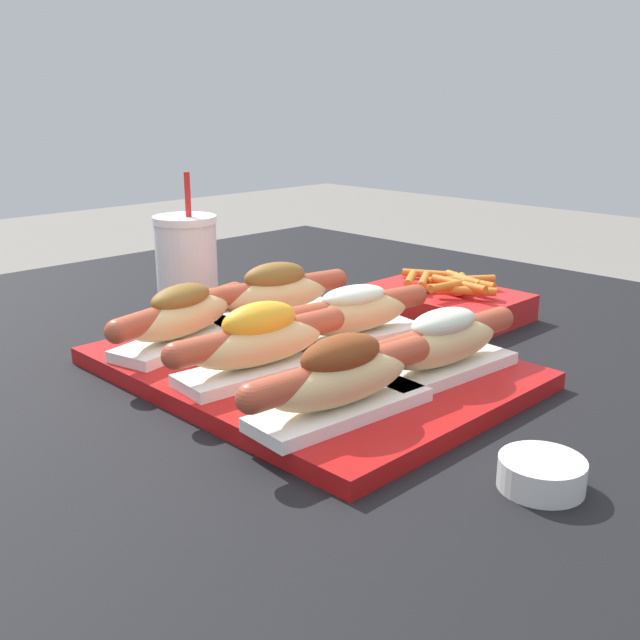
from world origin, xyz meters
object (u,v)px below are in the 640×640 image
at_px(hot_dog_3, 275,294).
at_px(drink_cup, 187,263).
at_px(hot_dog_1, 260,342).
at_px(fries_basket, 444,301).
at_px(serving_tray, 307,367).
at_px(sauce_bowl, 542,472).
at_px(hot_dog_4, 353,314).
at_px(hot_dog_2, 341,379).
at_px(hot_dog_5, 443,343).
at_px(hot_dog_0, 182,317).

distance_m(hot_dog_3, drink_cup, 0.18).
bearing_deg(hot_dog_1, fries_basket, 95.50).
bearing_deg(hot_dog_3, fries_basket, 65.71).
distance_m(hot_dog_1, drink_cup, 0.33).
xyz_separation_m(serving_tray, sauce_bowl, (0.30, -0.04, 0.00)).
distance_m(hot_dog_1, sauce_bowl, 0.30).
xyz_separation_m(hot_dog_3, drink_cup, (-0.18, -0.01, 0.01)).
distance_m(hot_dog_4, drink_cup, 0.30).
bearing_deg(fries_basket, hot_dog_1, -84.50).
bearing_deg(hot_dog_4, drink_cup, -177.01).
height_order(hot_dog_2, hot_dog_3, same).
distance_m(hot_dog_5, fries_basket, 0.28).
xyz_separation_m(hot_dog_3, sauce_bowl, (0.43, -0.11, -0.04)).
bearing_deg(sauce_bowl, hot_dog_0, -176.65).
relative_size(hot_dog_1, hot_dog_2, 1.00).
relative_size(hot_dog_0, hot_dog_1, 0.98).
xyz_separation_m(hot_dog_0, fries_basket, (0.10, 0.36, -0.03)).
distance_m(serving_tray, hot_dog_4, 0.09).
relative_size(hot_dog_1, sauce_bowl, 3.23).
xyz_separation_m(hot_dog_4, sauce_bowl, (0.31, -0.12, -0.04)).
distance_m(hot_dog_0, hot_dog_5, 0.29).
distance_m(hot_dog_0, hot_dog_4, 0.19).
relative_size(hot_dog_5, drink_cup, 1.12).
bearing_deg(hot_dog_4, hot_dog_2, -50.23).
bearing_deg(sauce_bowl, hot_dog_4, 158.64).
xyz_separation_m(hot_dog_5, drink_cup, (-0.44, -0.00, 0.02)).
relative_size(hot_dog_2, drink_cup, 1.12).
height_order(hot_dog_0, drink_cup, drink_cup).
xyz_separation_m(hot_dog_0, hot_dog_3, (0.00, 0.14, 0.00)).
height_order(hot_dog_1, hot_dog_5, hot_dog_1).
relative_size(serving_tray, hot_dog_0, 2.03).
bearing_deg(hot_dog_3, hot_dog_4, 3.03).
bearing_deg(hot_dog_2, serving_tray, 147.73).
height_order(serving_tray, sauce_bowl, sauce_bowl).
height_order(hot_dog_0, fries_basket, hot_dog_0).
bearing_deg(hot_dog_3, hot_dog_5, -1.81).
distance_m(hot_dog_4, fries_basket, 0.22).
bearing_deg(fries_basket, hot_dog_5, -54.44).
height_order(hot_dog_2, sauce_bowl, hot_dog_2).
height_order(hot_dog_4, hot_dog_5, hot_dog_5).
bearing_deg(hot_dog_1, hot_dog_3, 134.03).
bearing_deg(hot_dog_5, hot_dog_1, -134.72).
height_order(hot_dog_4, sauce_bowl, hot_dog_4).
distance_m(hot_dog_0, drink_cup, 0.22).
bearing_deg(hot_dog_5, serving_tray, -153.26).
bearing_deg(hot_dog_2, sauce_bowl, 12.83).
relative_size(hot_dog_4, hot_dog_5, 0.99).
bearing_deg(hot_dog_5, fries_basket, 125.56).
bearing_deg(drink_cup, hot_dog_5, 0.10).
relative_size(serving_tray, sauce_bowl, 6.46).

